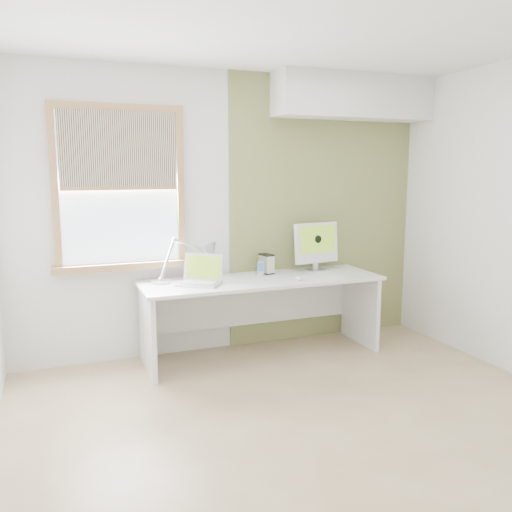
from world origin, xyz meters
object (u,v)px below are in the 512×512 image
desk (259,298)px  imac (316,244)px  desk_lamp (201,256)px  laptop (201,276)px  external_drive (266,264)px

desk → imac: 0.80m
desk_lamp → imac: bearing=-0.9°
laptop → external_drive: size_ratio=2.43×
imac → laptop: bearing=-171.9°
laptop → desk: bearing=6.2°
laptop → external_drive: (0.70, 0.20, 0.03)m
laptop → desk_lamp: bearing=72.6°
desk → laptop: (-0.57, -0.06, 0.26)m
desk → desk_lamp: 0.66m
desk_lamp → imac: imac is taller
desk_lamp → laptop: 0.25m
external_drive → laptop: bearing=-164.0°
desk → laptop: laptop is taller
desk → imac: size_ratio=4.53×
laptop → imac: (1.21, 0.17, 0.20)m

